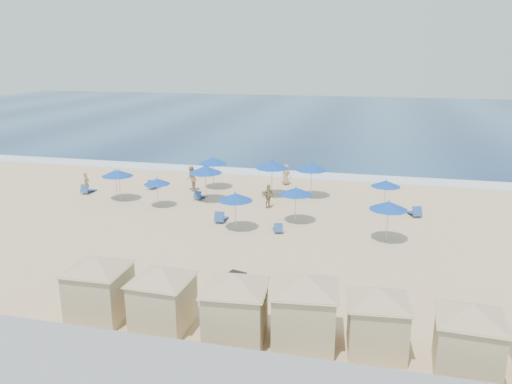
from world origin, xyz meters
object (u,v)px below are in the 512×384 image
cabana_0 (98,279)px  beachgoer_0 (86,183)px  cabana_2 (235,299)px  beachgoer_1 (191,179)px  umbrella_7 (296,191)px  umbrella_8 (312,167)px  cabana_1 (162,290)px  umbrella_0 (115,173)px  umbrella_4 (205,169)px  umbrella_2 (157,181)px  beachgoer_3 (286,174)px  umbrella_9 (386,183)px  cabana_3 (304,300)px  trash_bin (235,282)px  umbrella_5 (235,197)px  cabana_4 (378,312)px  umbrella_1 (119,173)px  umbrella_3 (213,161)px  beachgoer_2 (268,196)px  umbrella_6 (272,165)px  umbrella_10 (389,205)px  cabana_5 (470,330)px

cabana_0 → beachgoer_0: 18.78m
cabana_2 → cabana_0: bearing=176.9°
beachgoer_1 → cabana_0: bearing=-22.4°
umbrella_7 → umbrella_8: size_ratio=0.89×
cabana_1 → cabana_2: bearing=-3.4°
umbrella_0 → umbrella_7: bearing=-8.6°
umbrella_0 → umbrella_4: bearing=9.4°
umbrella_2 → beachgoer_3: umbrella_2 is taller
cabana_2 → umbrella_7: bearing=89.9°
cabana_0 → umbrella_9: size_ratio=2.06×
beachgoer_1 → umbrella_0: bearing=-83.4°
beachgoer_1 → cabana_3: bearing=-0.8°
trash_bin → umbrella_5: (-2.05, 7.29, 1.65)m
cabana_0 → umbrella_5: bearing=77.4°
umbrella_8 → beachgoer_3: umbrella_8 is taller
cabana_4 → umbrella_9: cabana_4 is taller
umbrella_1 → beachgoer_1: 5.42m
cabana_1 → umbrella_9: size_ratio=1.98×
umbrella_3 → umbrella_0: bearing=-142.0°
umbrella_5 → umbrella_9: size_ratio=1.07×
umbrella_7 → cabana_1: bearing=-102.5°
cabana_1 → beachgoer_1: size_ratio=2.30×
umbrella_4 → umbrella_1: bearing=-168.8°
cabana_0 → cabana_4: 10.46m
umbrella_1 → umbrella_9: umbrella_1 is taller
trash_bin → cabana_2: (1.08, -3.79, 1.25)m
cabana_0 → umbrella_8: bearing=72.7°
umbrella_1 → beachgoer_2: 10.49m
umbrella_9 → beachgoer_3: umbrella_9 is taller
umbrella_2 → beachgoer_0: (-6.40, 1.76, -0.97)m
umbrella_1 → beachgoer_2: (10.40, 0.79, -1.16)m
cabana_4 → trash_bin: bearing=150.7°
umbrella_8 → beachgoer_1: size_ratio=1.38×
umbrella_2 → umbrella_6: 8.12m
trash_bin → umbrella_8: umbrella_8 is taller
umbrella_7 → beachgoer_3: 9.19m
beachgoer_1 → umbrella_5: bearing=4.4°
umbrella_6 → beachgoer_3: (0.40, 3.56, -1.53)m
umbrella_10 → beachgoer_0: 21.78m
cabana_3 → umbrella_0: 21.32m
cabana_5 → umbrella_4: cabana_5 is taller
umbrella_9 → trash_bin: bearing=-116.2°
trash_bin → umbrella_5: umbrella_5 is taller
umbrella_9 → umbrella_10: 5.54m
beachgoer_1 → umbrella_10: bearing=30.3°
cabana_1 → umbrella_1: (-9.76, 14.84, 0.41)m
beachgoer_0 → beachgoer_2: 13.62m
beachgoer_0 → trash_bin: bearing=-133.3°
cabana_0 → umbrella_4: cabana_0 is taller
trash_bin → beachgoer_2: (-1.14, 12.00, 0.43)m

